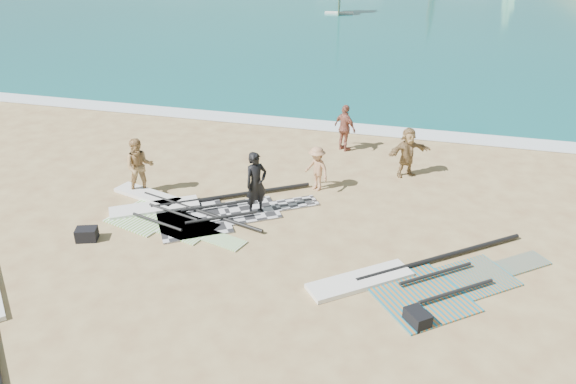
% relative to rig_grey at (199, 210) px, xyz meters
% --- Properties ---
extents(ground, '(300.00, 300.00, 0.00)m').
position_rel_rig_grey_xyz_m(ground, '(2.39, -3.96, -0.05)').
color(ground, tan).
rests_on(ground, ground).
extents(surf_line, '(300.00, 1.20, 0.04)m').
position_rel_rig_grey_xyz_m(surf_line, '(2.39, 8.34, -0.05)').
color(surf_line, white).
rests_on(surf_line, ground).
extents(rig_grey, '(6.21, 4.58, 0.20)m').
position_rel_rig_grey_xyz_m(rig_grey, '(0.00, 0.00, 0.00)').
color(rig_grey, '#28282A').
rests_on(rig_grey, ground).
extents(rig_green, '(5.50, 3.04, 0.20)m').
position_rel_rig_grey_xyz_m(rig_green, '(-1.04, -0.31, -0.00)').
color(rig_green, '#5CAD2D').
rests_on(rig_green, ground).
extents(rig_orange, '(6.02, 4.90, 0.21)m').
position_rel_rig_grey_xyz_m(rig_orange, '(6.64, -2.04, 0.00)').
color(rig_orange, orange).
rests_on(rig_orange, ground).
extents(gear_bag_near, '(0.68, 0.58, 0.36)m').
position_rel_rig_grey_xyz_m(gear_bag_near, '(-2.38, -2.35, 0.13)').
color(gear_bag_near, black).
rests_on(gear_bag_near, ground).
extents(gear_bag_far, '(0.68, 0.70, 0.34)m').
position_rel_rig_grey_xyz_m(gear_bag_far, '(6.74, -3.66, 0.12)').
color(gear_bag_far, black).
rests_on(gear_bag_far, ground).
extents(person_wetsuit, '(0.83, 0.86, 1.98)m').
position_rel_rig_grey_xyz_m(person_wetsuit, '(1.75, 0.34, 0.94)').
color(person_wetsuit, black).
rests_on(person_wetsuit, ground).
extents(beachgoer_left, '(1.16, 1.08, 1.90)m').
position_rel_rig_grey_xyz_m(beachgoer_left, '(-2.24, 0.64, 0.90)').
color(beachgoer_left, '#AB824E').
rests_on(beachgoer_left, ground).
extents(beachgoer_mid, '(1.12, 1.01, 1.50)m').
position_rel_rig_grey_xyz_m(beachgoer_mid, '(3.16, 2.37, 0.70)').
color(beachgoer_mid, tan).
rests_on(beachgoer_mid, ground).
extents(beachgoer_back, '(1.11, 0.97, 1.80)m').
position_rel_rig_grey_xyz_m(beachgoer_back, '(3.48, 5.97, 0.85)').
color(beachgoer_back, '#9B5846').
rests_on(beachgoer_back, ground).
extents(beachgoer_right, '(1.61, 1.35, 1.74)m').
position_rel_rig_grey_xyz_m(beachgoer_right, '(5.93, 4.24, 0.82)').
color(beachgoer_right, '#98784C').
rests_on(beachgoer_right, ground).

